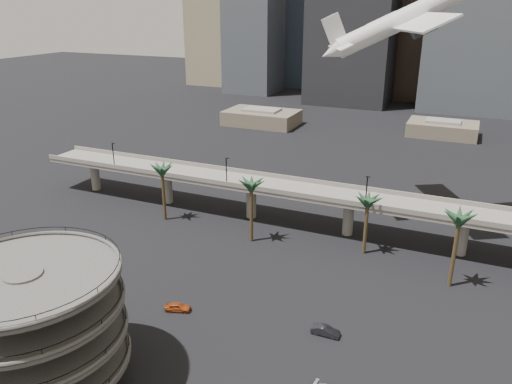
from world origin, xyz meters
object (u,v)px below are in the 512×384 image
at_px(airborne_jet, 411,16).
at_px(car_b, 325,331).
at_px(car_a, 178,307).
at_px(overpass, 298,194).
at_px(parking_ramp, 32,320).

relative_size(airborne_jet, car_b, 7.94).
xyz_separation_m(airborne_jet, car_a, (-24.14, -50.17, -42.06)).
distance_m(overpass, car_a, 39.20).
height_order(overpass, car_a, overpass).
distance_m(parking_ramp, overpass, 60.46).
xyz_separation_m(car_a, car_b, (22.91, 3.48, 0.00)).
bearing_deg(car_a, airborne_jet, -44.27).
bearing_deg(car_a, overpass, -28.14).
relative_size(parking_ramp, car_b, 5.26).
bearing_deg(airborne_jet, car_a, -143.83).
distance_m(parking_ramp, airborne_jet, 84.13).
height_order(parking_ramp, airborne_jet, airborne_jet).
bearing_deg(overpass, car_b, -64.53).
bearing_deg(car_b, car_a, 98.00).
xyz_separation_m(overpass, car_b, (16.49, -34.61, -6.65)).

